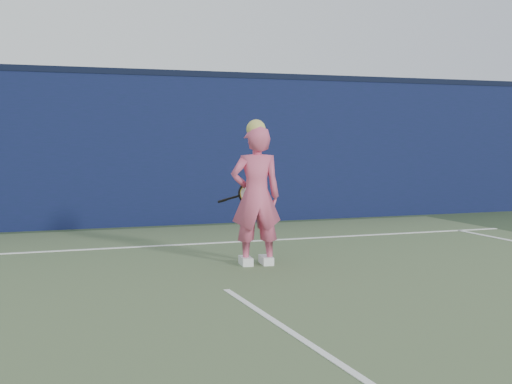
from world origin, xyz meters
name	(u,v)px	position (x,y,z in m)	size (l,w,h in m)	color
ground	(263,315)	(0.00, 0.00, 0.00)	(80.00, 80.00, 0.00)	#2B3B24
backstop_wall	(127,151)	(0.00, 6.50, 1.25)	(24.00, 0.40, 2.50)	#0B1533
wall_cap	(125,72)	(0.00, 6.50, 2.55)	(24.00, 0.42, 0.10)	black
player	(256,196)	(0.74, 2.22, 0.80)	(0.62, 0.45, 1.67)	#D15172
racket	(247,194)	(0.78, 2.64, 0.79)	(0.49, 0.17, 0.27)	black
court_lines	(278,323)	(0.00, -0.33, 0.01)	(11.00, 12.04, 0.01)	white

